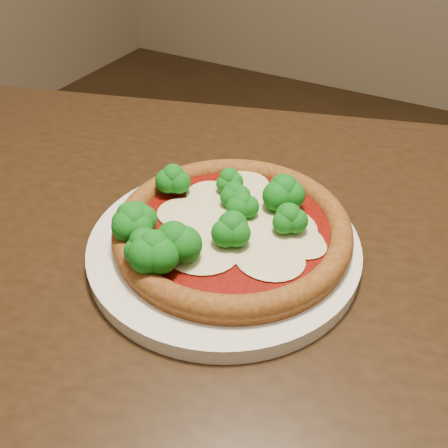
% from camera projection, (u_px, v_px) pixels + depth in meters
% --- Properties ---
extents(dining_table, '(1.34, 1.05, 0.75)m').
position_uv_depth(dining_table, '(260.00, 329.00, 0.60)').
color(dining_table, black).
rests_on(dining_table, floor).
extents(plate, '(0.29, 0.29, 0.02)m').
position_uv_depth(plate, '(224.00, 246.00, 0.54)').
color(plate, silver).
rests_on(plate, dining_table).
extents(pizza, '(0.25, 0.25, 0.06)m').
position_uv_depth(pizza, '(224.00, 225.00, 0.52)').
color(pizza, brown).
rests_on(pizza, plate).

